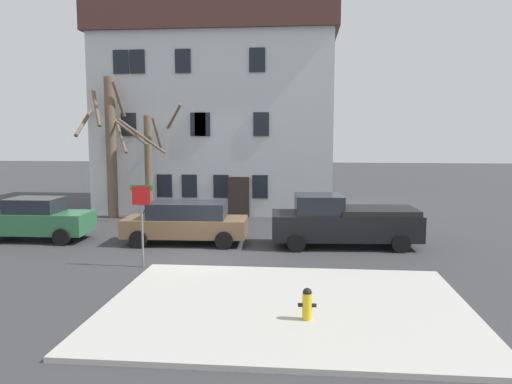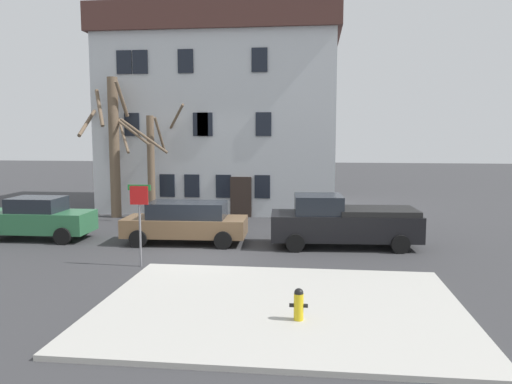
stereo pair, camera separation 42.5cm
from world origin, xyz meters
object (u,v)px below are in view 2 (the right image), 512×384
tree_bare_mid (150,159)px  fire_hydrant (299,304)px  car_green_sedan (38,218)px  car_brown_wagon (186,222)px  pickup_truck_black (343,222)px  tree_bare_near (113,144)px  bicycle_leaning (163,213)px  building_main (225,112)px  street_sign_pole (139,209)px

tree_bare_mid → fire_hydrant: (7.95, -13.59, -2.54)m
tree_bare_mid → car_green_sedan: 6.58m
car_brown_wagon → fire_hydrant: size_ratio=6.61×
pickup_truck_black → car_green_sedan: bearing=-179.6°
tree_bare_near → bicycle_leaning: bearing=-16.0°
building_main → car_green_sedan: building_main is taller
building_main → bicycle_leaning: (-2.09, -6.02, -5.24)m
car_brown_wagon → tree_bare_mid: bearing=120.7°
car_green_sedan → bicycle_leaning: (3.78, 4.91, -0.50)m
building_main → fire_hydrant: (5.07, -19.07, -5.10)m
tree_bare_near → tree_bare_mid: bearing=-7.6°
tree_bare_near → pickup_truck_black: (11.41, -5.64, -2.83)m
tree_bare_near → car_green_sedan: bearing=-99.3°
tree_bare_near → car_green_sedan: 6.50m
tree_bare_near → bicycle_leaning: tree_bare_near is taller
tree_bare_mid → car_green_sedan: bearing=-118.7°
tree_bare_near → street_sign_pole: size_ratio=2.67×
building_main → pickup_truck_black: 13.46m
pickup_truck_black → fire_hydrant: 8.36m
fire_hydrant → building_main: bearing=104.9°
car_green_sedan → street_sign_pole: bearing=-32.8°
tree_bare_near → tree_bare_mid: (2.05, -0.27, -0.75)m
tree_bare_near → fire_hydrant: 17.40m
building_main → street_sign_pole: 15.05m
street_sign_pole → bicycle_leaning: bearing=102.4°
building_main → car_green_sedan: (-5.86, -10.93, -4.74)m
tree_bare_mid → building_main: bearing=62.3°
building_main → pickup_truck_black: bearing=-59.1°
street_sign_pole → bicycle_leaning: size_ratio=1.57×
street_sign_pole → bicycle_leaning: 8.89m
car_green_sedan → car_brown_wagon: size_ratio=0.91×
fire_hydrant → bicycle_leaning: size_ratio=0.43×
car_green_sedan → street_sign_pole: street_sign_pole is taller
pickup_truck_black → tree_bare_mid: bearing=150.2°
building_main → bicycle_leaning: 8.25m
pickup_truck_black → bicycle_leaning: 9.86m
fire_hydrant → bicycle_leaning: 14.88m
tree_bare_near → fire_hydrant: size_ratio=9.75×
car_green_sedan → fire_hydrant: bearing=-36.6°
street_sign_pole → bicycle_leaning: street_sign_pole is taller
tree_bare_mid → bicycle_leaning: (0.79, -0.54, -2.67)m
building_main → car_green_sedan: size_ratio=3.02×
tree_bare_near → car_green_sedan: size_ratio=1.62×
building_main → pickup_truck_black: (6.49, -10.85, -4.64)m
tree_bare_near → car_brown_wagon: tree_bare_near is taller
car_brown_wagon → pickup_truck_black: (6.12, 0.11, 0.10)m
pickup_truck_black → fire_hydrant: pickup_truck_black is taller
street_sign_pole → car_brown_wagon: bearing=80.9°
car_brown_wagon → building_main: bearing=91.9°
car_green_sedan → pickup_truck_black: 12.35m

